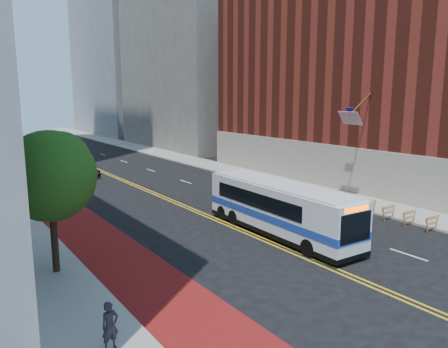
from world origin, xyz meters
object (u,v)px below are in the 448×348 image
transit_bus (278,208)px  car_c (16,165)px  car_a (28,183)px  car_b (83,170)px  street_tree (51,172)px  pedestrian (110,326)px

transit_bus → car_c: (-9.26, 32.94, -0.88)m
transit_bus → car_a: (-10.24, 21.37, -0.87)m
car_b → car_c: size_ratio=0.82×
transit_bus → car_b: transit_bus is taller
transit_bus → car_c: 34.22m
street_tree → car_b: size_ratio=1.52×
street_tree → pedestrian: size_ratio=4.08×
car_b → car_c: (-5.13, 7.30, 0.05)m
car_b → street_tree: bearing=-122.3°
pedestrian → car_c: bearing=75.1°
street_tree → car_c: (3.41, 31.53, -4.13)m
car_b → car_c: bearing=112.1°
transit_bus → car_c: size_ratio=2.16×
street_tree → car_a: (2.43, 19.97, -4.13)m
street_tree → car_a: size_ratio=1.46×
transit_bus → car_c: bearing=107.0°
transit_bus → car_a: 23.72m
car_c → pedestrian: size_ratio=3.27×
street_tree → pedestrian: bearing=-91.6°
car_a → car_b: bearing=55.6°
street_tree → car_b: bearing=70.6°
street_tree → car_c: bearing=83.8°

